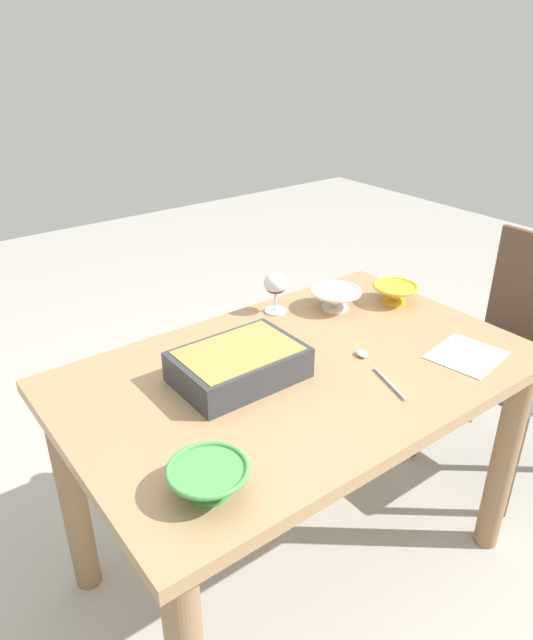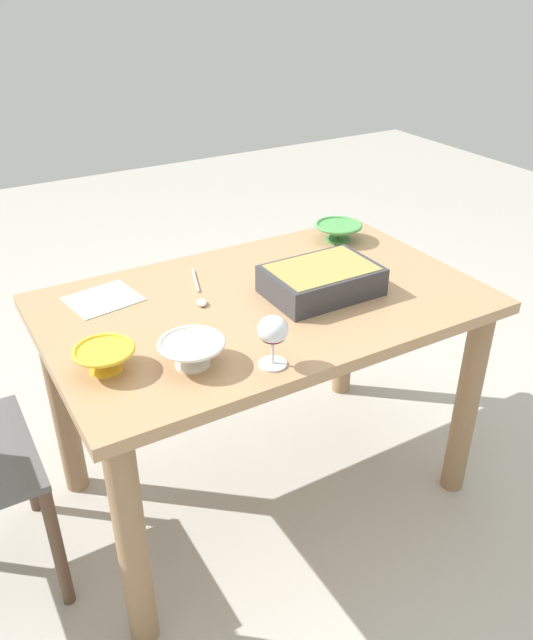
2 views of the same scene
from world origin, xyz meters
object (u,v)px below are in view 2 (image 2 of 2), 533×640
object	(u,v)px
dining_table	(264,337)
small_bowl	(192,351)
serving_spoon	(200,294)
serving_bowl	(338,231)
casserole_dish	(322,279)
napkin	(103,299)
mixing_bowl	(105,357)
wine_glass	(273,333)

from	to	relation	value
dining_table	small_bowl	distance (m)	0.44
dining_table	serving_spoon	size ratio (longest dim) A/B	5.14
dining_table	serving_bowl	bearing A→B (deg)	-150.59
casserole_dish	napkin	xyz separation A→B (m)	(0.59, -0.29, -0.05)
mixing_bowl	small_bowl	size ratio (longest dim) A/B	0.91
mixing_bowl	wine_glass	bearing A→B (deg)	153.07
wine_glass	dining_table	bearing A→B (deg)	-116.71
casserole_dish	serving_bowl	distance (m)	0.43
wine_glass	napkin	world-z (taller)	wine_glass
casserole_dish	napkin	world-z (taller)	casserole_dish
small_bowl	napkin	bearing A→B (deg)	-79.28
small_bowl	serving_bowl	bearing A→B (deg)	-149.01
wine_glass	small_bowl	world-z (taller)	wine_glass
serving_spoon	wine_glass	bearing A→B (deg)	90.13
wine_glass	serving_bowl	distance (m)	0.85
serving_bowl	napkin	distance (m)	0.88
serving_bowl	serving_spoon	size ratio (longest dim) A/B	0.67
serving_spoon	napkin	size ratio (longest dim) A/B	1.28
small_bowl	serving_spoon	distance (m)	0.37
dining_table	small_bowl	bearing A→B (deg)	33.06
wine_glass	small_bowl	distance (m)	0.21
serving_spoon	napkin	distance (m)	0.29
serving_bowl	napkin	xyz separation A→B (m)	(0.88, 0.02, -0.04)
wine_glass	serving_spoon	xyz separation A→B (m)	(0.00, -0.43, -0.09)
wine_glass	serving_bowl	world-z (taller)	wine_glass
mixing_bowl	small_bowl	distance (m)	0.21
casserole_dish	mixing_bowl	bearing A→B (deg)	6.32
dining_table	casserole_dish	xyz separation A→B (m)	(-0.17, 0.06, 0.18)
mixing_bowl	serving_bowl	world-z (taller)	same
napkin	mixing_bowl	bearing A→B (deg)	73.60
serving_bowl	napkin	bearing A→B (deg)	1.25
wine_glass	napkin	xyz separation A→B (m)	(0.26, -0.56, -0.09)
mixing_bowl	napkin	distance (m)	0.39
dining_table	small_bowl	size ratio (longest dim) A/B	7.64
wine_glass	mixing_bowl	size ratio (longest dim) A/B	0.89
small_bowl	wine_glass	bearing A→B (deg)	149.43
serving_spoon	casserole_dish	bearing A→B (deg)	153.24
wine_glass	casserole_dish	xyz separation A→B (m)	(-0.33, -0.26, -0.05)
wine_glass	serving_bowl	size ratio (longest dim) A/B	0.81
wine_glass	serving_bowl	xyz separation A→B (m)	(-0.62, -0.58, -0.06)
casserole_dish	mixing_bowl	size ratio (longest dim) A/B	2.16
dining_table	small_bowl	world-z (taller)	small_bowl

